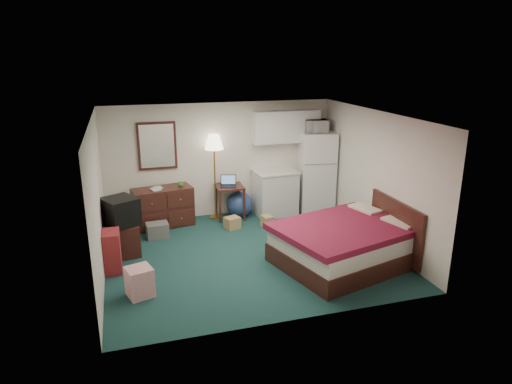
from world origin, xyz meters
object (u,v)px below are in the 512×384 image
object	(u,v)px
bed	(345,245)
suitcase	(112,252)
floor_lamp	(215,177)
fridge	(316,172)
tv_stand	(121,239)
kitchen_counter	(275,193)
desk	(230,202)
dresser	(163,207)

from	to	relation	value
bed	suitcase	size ratio (longest dim) A/B	3.06
floor_lamp	suitcase	bearing A→B (deg)	-136.53
fridge	tv_stand	world-z (taller)	fridge
floor_lamp	kitchen_counter	bearing A→B (deg)	-5.98
kitchen_counter	desk	bearing A→B (deg)	174.19
dresser	tv_stand	bearing A→B (deg)	-135.55
desk	tv_stand	world-z (taller)	desk
floor_lamp	desk	xyz separation A→B (m)	(0.29, -0.12, -0.56)
desk	suitcase	bearing A→B (deg)	-140.15
dresser	tv_stand	distance (m)	1.51
fridge	tv_stand	xyz separation A→B (m)	(-4.33, -1.24, -0.63)
fridge	suitcase	xyz separation A→B (m)	(-4.48, -1.90, -0.56)
floor_lamp	desk	bearing A→B (deg)	-22.29
floor_lamp	kitchen_counter	xyz separation A→B (m)	(1.34, -0.14, -0.45)
dresser	tv_stand	world-z (taller)	dresser
desk	kitchen_counter	distance (m)	1.05
desk	dresser	bearing A→B (deg)	-175.85
floor_lamp	bed	world-z (taller)	floor_lamp
floor_lamp	kitchen_counter	size ratio (longest dim) A/B	1.92
fridge	bed	world-z (taller)	fridge
bed	suitcase	world-z (taller)	suitcase
tv_stand	desk	bearing A→B (deg)	20.83
dresser	suitcase	distance (m)	2.14
floor_lamp	suitcase	world-z (taller)	floor_lamp
bed	tv_stand	distance (m)	3.98
dresser	floor_lamp	xyz separation A→B (m)	(1.16, 0.18, 0.52)
dresser	floor_lamp	size ratio (longest dim) A/B	0.65
dresser	suitcase	world-z (taller)	dresser
kitchen_counter	suitcase	distance (m)	4.01
floor_lamp	suitcase	size ratio (longest dim) A/B	2.62
floor_lamp	dresser	bearing A→B (deg)	-170.98
desk	tv_stand	distance (m)	2.66
dresser	bed	world-z (taller)	dresser
floor_lamp	suitcase	xyz separation A→B (m)	(-2.18, -2.07, -0.57)
floor_lamp	kitchen_counter	world-z (taller)	floor_lamp
kitchen_counter	fridge	world-z (taller)	fridge
tv_stand	suitcase	xyz separation A→B (m)	(-0.15, -0.66, 0.07)
dresser	kitchen_counter	world-z (taller)	kitchen_counter
fridge	suitcase	size ratio (longest dim) A/B	2.58
tv_stand	suitcase	world-z (taller)	suitcase
tv_stand	fridge	bearing A→B (deg)	7.73
kitchen_counter	bed	xyz separation A→B (m)	(0.32, -2.76, -0.14)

